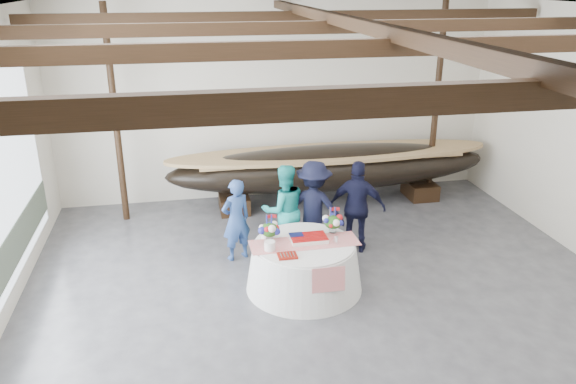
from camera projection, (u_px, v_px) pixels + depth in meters
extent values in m
cube|color=#3D3D42|center=(350.00, 338.00, 8.17)|extent=(10.00, 12.00, 0.01)
cube|color=silver|center=(277.00, 101.00, 12.86)|extent=(10.00, 0.02, 4.50)
cube|color=white|center=(365.00, 15.00, 6.56)|extent=(10.00, 12.00, 0.01)
cube|color=black|center=(544.00, 94.00, 3.44)|extent=(9.80, 0.12, 0.18)
cube|color=black|center=(395.00, 47.00, 5.73)|extent=(9.80, 0.12, 0.18)
cube|color=black|center=(331.00, 27.00, 8.02)|extent=(9.80, 0.12, 0.18)
cube|color=black|center=(295.00, 16.00, 10.31)|extent=(9.80, 0.12, 0.18)
cube|color=black|center=(364.00, 26.00, 6.60)|extent=(0.15, 11.76, 0.15)
cylinder|color=black|center=(115.00, 117.00, 11.41)|extent=(0.14, 0.14, 4.50)
cylinder|color=black|center=(436.00, 103.00, 12.67)|extent=(0.14, 0.14, 4.50)
cube|color=black|center=(234.00, 203.00, 12.57)|extent=(0.65, 0.83, 0.37)
cube|color=black|center=(420.00, 189.00, 13.37)|extent=(0.65, 0.83, 0.37)
ellipsoid|color=black|center=(331.00, 168.00, 12.72)|extent=(7.40, 1.48, 1.02)
cube|color=#9E7A4C|center=(331.00, 156.00, 12.62)|extent=(5.92, 0.97, 0.06)
cone|color=silver|center=(304.00, 266.00, 9.37)|extent=(1.95, 1.95, 0.81)
cylinder|color=silver|center=(304.00, 244.00, 9.22)|extent=(1.65, 1.65, 0.04)
cube|color=red|center=(304.00, 243.00, 9.21)|extent=(1.81, 0.58, 0.01)
cube|color=white|center=(308.00, 239.00, 9.28)|extent=(0.60, 0.40, 0.07)
cylinder|color=white|center=(270.00, 246.00, 8.94)|extent=(0.18, 0.18, 0.15)
cylinder|color=white|center=(266.00, 233.00, 9.37)|extent=(0.18, 0.18, 0.17)
cube|color=maroon|center=(287.00, 256.00, 8.76)|extent=(0.30, 0.24, 0.03)
cone|color=silver|center=(336.00, 240.00, 9.17)|extent=(0.09, 0.09, 0.12)
imported|color=navy|center=(236.00, 220.00, 10.23)|extent=(0.67, 0.56, 1.56)
imported|color=#21ABA6|center=(284.00, 210.00, 10.42)|extent=(0.92, 0.75, 1.75)
imported|color=black|center=(314.00, 207.00, 10.46)|extent=(1.34, 1.10, 1.80)
imported|color=black|center=(357.00, 207.00, 10.50)|extent=(1.14, 0.83, 1.79)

